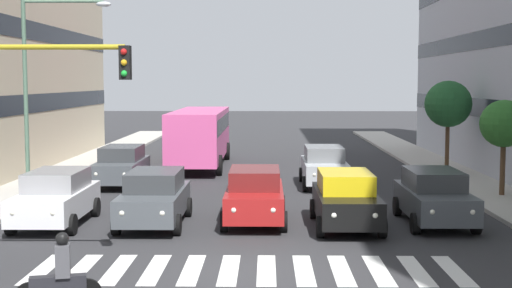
{
  "coord_description": "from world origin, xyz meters",
  "views": [
    {
      "loc": [
        -0.45,
        16.61,
        4.54
      ],
      "look_at": [
        -0.09,
        -7.14,
        2.41
      ],
      "focal_mm": 49.34,
      "sensor_mm": 36.0,
      "label": 1
    }
  ],
  "objects_px": {
    "car_row2_1": "(121,166)",
    "street_tree_2": "(448,104)",
    "car_2": "(255,195)",
    "car_4": "(56,197)",
    "street_tree_1": "(504,124)",
    "street_lamp_left": "(506,74)",
    "street_lamp_right": "(40,75)",
    "bus_behind_traffic": "(200,132)",
    "car_3": "(154,197)",
    "car_1": "(346,199)",
    "motorcycle_with_rider": "(60,278)",
    "car_row2_0": "(324,166)",
    "car_0": "(434,196)"
  },
  "relations": [
    {
      "from": "car_row2_0",
      "to": "bus_behind_traffic",
      "type": "distance_m",
      "value": 9.35
    },
    {
      "from": "car_3",
      "to": "street_lamp_left",
      "type": "xyz_separation_m",
      "value": [
        -11.23,
        -0.9,
        3.88
      ]
    },
    {
      "from": "car_4",
      "to": "street_lamp_right",
      "type": "bearing_deg",
      "value": -67.5
    },
    {
      "from": "car_3",
      "to": "street_lamp_right",
      "type": "height_order",
      "value": "street_lamp_right"
    },
    {
      "from": "car_0",
      "to": "street_tree_1",
      "type": "bearing_deg",
      "value": -127.76
    },
    {
      "from": "car_3",
      "to": "bus_behind_traffic",
      "type": "bearing_deg",
      "value": -90.0
    },
    {
      "from": "car_row2_1",
      "to": "bus_behind_traffic",
      "type": "distance_m",
      "value": 7.64
    },
    {
      "from": "car_3",
      "to": "street_tree_2",
      "type": "xyz_separation_m",
      "value": [
        -12.3,
        -12.16,
        2.54
      ]
    },
    {
      "from": "car_2",
      "to": "street_tree_2",
      "type": "height_order",
      "value": "street_tree_2"
    },
    {
      "from": "car_1",
      "to": "car_row2_0",
      "type": "xyz_separation_m",
      "value": [
        -0.03,
        -8.55,
        0.0
      ]
    },
    {
      "from": "car_row2_1",
      "to": "car_4",
      "type": "bearing_deg",
      "value": 87.61
    },
    {
      "from": "car_3",
      "to": "street_tree_1",
      "type": "bearing_deg",
      "value": -157.66
    },
    {
      "from": "car_3",
      "to": "car_row2_0",
      "type": "distance_m",
      "value": 10.27
    },
    {
      "from": "car_1",
      "to": "car_4",
      "type": "xyz_separation_m",
      "value": [
        9.12,
        -0.21,
        0.0
      ]
    },
    {
      "from": "car_2",
      "to": "street_lamp_left",
      "type": "xyz_separation_m",
      "value": [
        -8.07,
        -0.38,
        3.88
      ]
    },
    {
      "from": "car_1",
      "to": "street_lamp_right",
      "type": "relative_size",
      "value": 0.59
    },
    {
      "from": "car_3",
      "to": "motorcycle_with_rider",
      "type": "distance_m",
      "value": 8.33
    },
    {
      "from": "motorcycle_with_rider",
      "to": "street_tree_2",
      "type": "relative_size",
      "value": 0.38
    },
    {
      "from": "street_lamp_right",
      "to": "car_1",
      "type": "bearing_deg",
      "value": 156.74
    },
    {
      "from": "car_0",
      "to": "car_1",
      "type": "xyz_separation_m",
      "value": [
        2.87,
        0.54,
        0.0
      ]
    },
    {
      "from": "bus_behind_traffic",
      "to": "car_4",
      "type": "bearing_deg",
      "value": 78.56
    },
    {
      "from": "car_0",
      "to": "car_2",
      "type": "relative_size",
      "value": 1.0
    },
    {
      "from": "car_row2_1",
      "to": "street_tree_2",
      "type": "distance_m",
      "value": 15.75
    },
    {
      "from": "motorcycle_with_rider",
      "to": "car_row2_1",
      "type": "bearing_deg",
      "value": -82.44
    },
    {
      "from": "bus_behind_traffic",
      "to": "street_lamp_right",
      "type": "distance_m",
      "value": 12.33
    },
    {
      "from": "car_3",
      "to": "bus_behind_traffic",
      "type": "height_order",
      "value": "bus_behind_traffic"
    },
    {
      "from": "car_0",
      "to": "car_3",
      "type": "distance_m",
      "value": 8.87
    },
    {
      "from": "car_3",
      "to": "car_1",
      "type": "bearing_deg",
      "value": 177.75
    },
    {
      "from": "car_row2_0",
      "to": "street_tree_2",
      "type": "relative_size",
      "value": 1.01
    },
    {
      "from": "car_1",
      "to": "car_2",
      "type": "distance_m",
      "value": 2.94
    },
    {
      "from": "car_2",
      "to": "car_4",
      "type": "bearing_deg",
      "value": 4.97
    },
    {
      "from": "car_row2_1",
      "to": "bus_behind_traffic",
      "type": "height_order",
      "value": "bus_behind_traffic"
    },
    {
      "from": "car_3",
      "to": "motorcycle_with_rider",
      "type": "xyz_separation_m",
      "value": [
        0.56,
        8.31,
        -0.24
      ]
    },
    {
      "from": "car_row2_1",
      "to": "street_tree_1",
      "type": "height_order",
      "value": "street_tree_1"
    },
    {
      "from": "car_1",
      "to": "car_3",
      "type": "height_order",
      "value": "same"
    },
    {
      "from": "car_0",
      "to": "street_tree_1",
      "type": "height_order",
      "value": "street_tree_1"
    },
    {
      "from": "car_row2_0",
      "to": "street_lamp_right",
      "type": "height_order",
      "value": "street_lamp_right"
    },
    {
      "from": "car_2",
      "to": "street_lamp_right",
      "type": "relative_size",
      "value": 0.59
    },
    {
      "from": "car_row2_1",
      "to": "street_tree_2",
      "type": "bearing_deg",
      "value": -165.73
    },
    {
      "from": "bus_behind_traffic",
      "to": "street_tree_2",
      "type": "xyz_separation_m",
      "value": [
        -12.3,
        3.22,
        1.56
      ]
    },
    {
      "from": "car_row2_1",
      "to": "car_0",
      "type": "bearing_deg",
      "value": 145.42
    },
    {
      "from": "street_tree_1",
      "to": "street_lamp_left",
      "type": "bearing_deg",
      "value": 71.59
    },
    {
      "from": "bus_behind_traffic",
      "to": "street_lamp_right",
      "type": "xyz_separation_m",
      "value": [
        4.99,
        10.9,
        2.89
      ]
    },
    {
      "from": "car_1",
      "to": "car_4",
      "type": "relative_size",
      "value": 1.0
    },
    {
      "from": "car_0",
      "to": "street_tree_1",
      "type": "xyz_separation_m",
      "value": [
        -3.79,
        -4.89,
        2.01
      ]
    },
    {
      "from": "car_1",
      "to": "street_tree_1",
      "type": "distance_m",
      "value": 8.83
    },
    {
      "from": "car_row2_1",
      "to": "motorcycle_with_rider",
      "type": "relative_size",
      "value": 2.65
    },
    {
      "from": "car_1",
      "to": "street_tree_2",
      "type": "height_order",
      "value": "street_tree_2"
    },
    {
      "from": "car_0",
      "to": "car_4",
      "type": "xyz_separation_m",
      "value": [
        11.99,
        0.34,
        0.0
      ]
    },
    {
      "from": "car_4",
      "to": "car_row2_1",
      "type": "distance_m",
      "value": 8.36
    }
  ]
}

